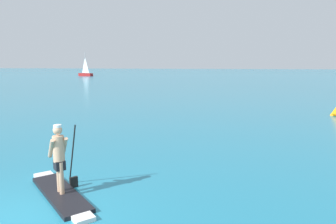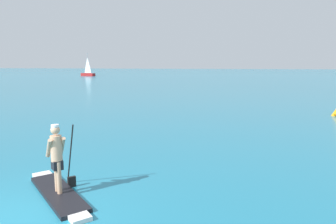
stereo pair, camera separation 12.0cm
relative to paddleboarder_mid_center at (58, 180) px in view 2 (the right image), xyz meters
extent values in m
cube|color=black|center=(-0.01, -0.01, -0.32)|extent=(2.46, 2.21, 0.09)
cube|color=white|center=(-1.15, 0.95, -0.32)|extent=(0.55, 0.57, 0.09)
cube|color=white|center=(1.14, -0.97, -0.32)|extent=(0.51, 0.52, 0.09)
cylinder|color=tan|center=(-0.03, 0.01, 0.11)|extent=(0.11, 0.11, 0.77)
cylinder|color=tan|center=(0.11, -0.11, 0.11)|extent=(0.11, 0.11, 0.77)
cube|color=black|center=(0.04, -0.05, 0.40)|extent=(0.34, 0.34, 0.22)
cylinder|color=tan|center=(0.04, -0.05, 0.79)|extent=(0.26, 0.26, 0.61)
sphere|color=tan|center=(0.04, -0.05, 1.23)|extent=(0.21, 0.21, 0.21)
cylinder|color=white|center=(0.04, -0.05, 1.33)|extent=(0.18, 0.18, 0.06)
cylinder|color=tan|center=(-0.10, -0.13, 0.81)|extent=(0.36, 0.33, 0.53)
cylinder|color=tan|center=(0.10, 0.10, 0.81)|extent=(0.36, 0.33, 0.53)
cylinder|color=black|center=(0.04, 0.51, 0.50)|extent=(0.53, 0.46, 1.62)
cube|color=black|center=(0.04, 0.51, -0.26)|extent=(0.19, 0.20, 0.32)
cube|color=#A51E1E|center=(-38.05, 70.29, 0.01)|extent=(4.83, 2.64, 0.76)
cylinder|color=#B2B2B7|center=(-38.05, 70.29, 3.19)|extent=(0.12, 0.12, 5.60)
pyramid|color=white|center=(-38.05, 70.29, 2.64)|extent=(1.97, 0.99, 4.30)
camera|label=1|loc=(4.15, -6.10, 2.72)|focal=32.71mm
camera|label=2|loc=(4.27, -6.07, 2.72)|focal=32.71mm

